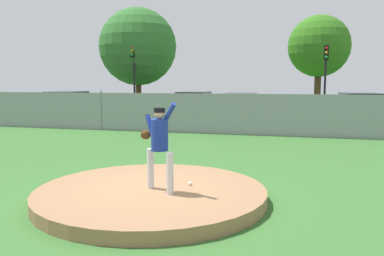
{
  "coord_description": "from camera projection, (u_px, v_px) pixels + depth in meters",
  "views": [
    {
      "loc": [
        2.71,
        -6.92,
        2.29
      ],
      "look_at": [
        0.02,
        2.96,
        1.08
      ],
      "focal_mm": 36.23,
      "sensor_mm": 36.0,
      "label": 1
    }
  ],
  "objects": [
    {
      "name": "chainlink_fence",
      "position": [
        233.0,
        114.0,
        17.08
      ],
      "size": [
        32.3,
        0.07,
        1.91
      ],
      "color": "gray",
      "rests_on": "ground_plane"
    },
    {
      "name": "tree_broad_right",
      "position": [
        138.0,
        47.0,
        29.73
      ],
      "size": [
        5.91,
        5.91,
        7.98
      ],
      "color": "#4C331E",
      "rests_on": "ground_plane"
    },
    {
      "name": "ground_plane",
      "position": [
        215.0,
        149.0,
        13.36
      ],
      "size": [
        80.0,
        80.0,
        0.0
      ],
      "primitive_type": "plane",
      "color": "#386B2D"
    },
    {
      "name": "traffic_cone_orange",
      "position": [
        169.0,
        116.0,
        23.7
      ],
      "size": [
        0.4,
        0.4,
        0.55
      ],
      "color": "orange",
      "rests_on": "asphalt_strip"
    },
    {
      "name": "traffic_light_far",
      "position": [
        326.0,
        69.0,
        24.23
      ],
      "size": [
        0.28,
        0.46,
        4.59
      ],
      "color": "black",
      "rests_on": "ground_plane"
    },
    {
      "name": "parked_car_burgundy",
      "position": [
        67.0,
        106.0,
        24.29
      ],
      "size": [
        1.97,
        4.61,
        1.74
      ],
      "color": "maroon",
      "rests_on": "ground_plane"
    },
    {
      "name": "baseball",
      "position": [
        190.0,
        183.0,
        7.76
      ],
      "size": [
        0.07,
        0.07,
        0.07
      ],
      "primitive_type": "sphere",
      "color": "white",
      "rests_on": "pitchers_mound"
    },
    {
      "name": "pitchers_mound",
      "position": [
        151.0,
        194.0,
        7.59
      ],
      "size": [
        4.49,
        4.49,
        0.24
      ],
      "primitive_type": "cylinder",
      "color": "#99704C",
      "rests_on": "ground_plane"
    },
    {
      "name": "parked_car_charcoal",
      "position": [
        194.0,
        108.0,
        22.5
      ],
      "size": [
        1.82,
        4.21,
        1.76
      ],
      "color": "#232328",
      "rests_on": "ground_plane"
    },
    {
      "name": "pitcher_youth",
      "position": [
        159.0,
        140.0,
        7.25
      ],
      "size": [
        0.77,
        0.44,
        1.7
      ],
      "color": "silver",
      "rests_on": "pitchers_mound"
    },
    {
      "name": "traffic_light_near",
      "position": [
        134.0,
        67.0,
        27.29
      ],
      "size": [
        0.28,
        0.46,
        4.94
      ],
      "color": "black",
      "rests_on": "ground_plane"
    },
    {
      "name": "parked_car_slate",
      "position": [
        240.0,
        109.0,
        21.83
      ],
      "size": [
        1.84,
        4.59,
        1.71
      ],
      "color": "slate",
      "rests_on": "ground_plane"
    },
    {
      "name": "asphalt_strip",
      "position": [
        246.0,
        124.0,
        21.5
      ],
      "size": [
        44.0,
        7.0,
        0.01
      ],
      "primitive_type": "cube",
      "color": "#2B2B2D",
      "rests_on": "ground_plane"
    },
    {
      "name": "parked_car_navy",
      "position": [
        359.0,
        111.0,
        19.68
      ],
      "size": [
        2.14,
        4.64,
        1.77
      ],
      "color": "#161E4C",
      "rests_on": "ground_plane"
    },
    {
      "name": "tree_leaning_west",
      "position": [
        319.0,
        47.0,
        27.86
      ],
      "size": [
        4.41,
        4.41,
        7.11
      ],
      "color": "#4C331E",
      "rests_on": "ground_plane"
    }
  ]
}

